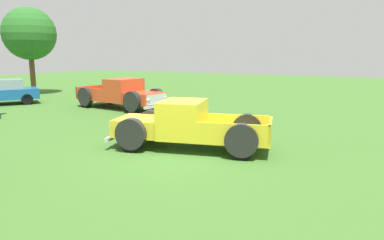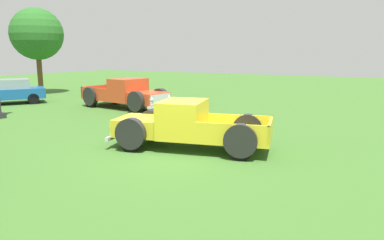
# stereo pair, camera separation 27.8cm
# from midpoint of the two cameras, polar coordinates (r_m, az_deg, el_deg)

# --- Properties ---
(ground_plane) EXTENTS (80.00, 80.00, 0.00)m
(ground_plane) POSITION_cam_midpoint_polar(r_m,az_deg,el_deg) (10.65, -1.84, -5.09)
(ground_plane) COLOR #3D6B28
(pickup_truck_foreground) EXTENTS (2.86, 5.12, 1.48)m
(pickup_truck_foreground) POSITION_cam_midpoint_polar(r_m,az_deg,el_deg) (10.89, -1.05, -0.91)
(pickup_truck_foreground) COLOR yellow
(pickup_truck_foreground) RESTS_ON ground_plane
(pickup_truck_behind_left) EXTENTS (2.61, 5.43, 1.60)m
(pickup_truck_behind_left) POSITION_cam_midpoint_polar(r_m,az_deg,el_deg) (19.04, -9.63, 4.06)
(pickup_truck_behind_left) COLOR #D14723
(pickup_truck_behind_left) RESTS_ON ground_plane
(sedan_distant_b) EXTENTS (4.56, 3.75, 1.43)m
(sedan_distant_b) POSITION_cam_midpoint_polar(r_m,az_deg,el_deg) (23.15, -27.54, 4.12)
(sedan_distant_b) COLOR #195699
(sedan_distant_b) RESTS_ON ground_plane
(oak_tree_west) EXTENTS (3.67, 3.67, 6.11)m
(oak_tree_west) POSITION_cam_midpoint_polar(r_m,az_deg,el_deg) (28.26, -23.39, 12.53)
(oak_tree_west) COLOR brown
(oak_tree_west) RESTS_ON ground_plane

